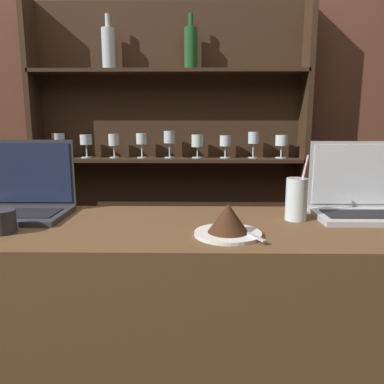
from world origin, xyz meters
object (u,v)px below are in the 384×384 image
at_px(laptop_far, 363,199).
at_px(water_glass, 296,199).
at_px(cake_plate, 228,222).
at_px(laptop_near, 24,199).
at_px(coffee_cup, 3,222).

height_order(laptop_far, water_glass, laptop_far).
bearing_deg(water_glass, cake_plate, -143.39).
bearing_deg(laptop_near, coffee_cup, -80.70).
xyz_separation_m(water_glass, coffee_cup, (-0.89, -0.16, -0.04)).
bearing_deg(laptop_far, cake_plate, -154.29).
height_order(laptop_far, coffee_cup, laptop_far).
bearing_deg(coffee_cup, laptop_far, 10.86).
xyz_separation_m(cake_plate, water_glass, (0.24, 0.18, 0.03)).
relative_size(laptop_far, cake_plate, 1.76).
height_order(laptop_near, laptop_far, laptop_near).
bearing_deg(cake_plate, laptop_near, 161.61).
relative_size(laptop_far, water_glass, 1.58).
bearing_deg(cake_plate, coffee_cup, 178.83).
xyz_separation_m(laptop_near, laptop_far, (1.17, 0.00, 0.00)).
height_order(laptop_near, cake_plate, laptop_near).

